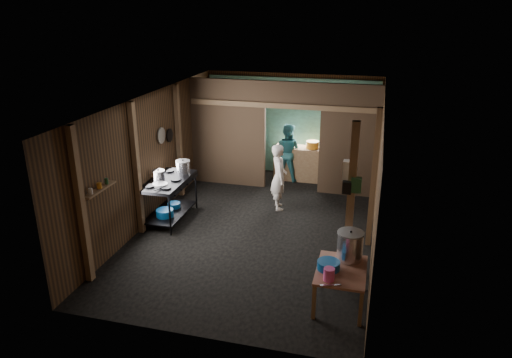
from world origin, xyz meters
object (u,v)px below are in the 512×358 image
(stock_pot, at_px, (350,246))
(cook, at_px, (279,177))
(stove_pot_large, at_px, (183,168))
(yellow_tub, at_px, (313,145))
(gas_range, at_px, (169,200))
(prep_table, at_px, (340,286))
(pink_bucket, at_px, (329,274))

(stock_pot, height_order, cook, cook)
(stove_pot_large, xyz_separation_m, yellow_tub, (2.35, 2.65, -0.08))
(yellow_tub, bearing_deg, stove_pot_large, -131.52)
(gas_range, relative_size, prep_table, 1.49)
(stove_pot_large, height_order, pink_bucket, stove_pot_large)
(stock_pot, distance_m, yellow_tub, 5.03)
(pink_bucket, relative_size, yellow_tub, 0.58)
(stock_pot, bearing_deg, prep_table, -104.65)
(pink_bucket, distance_m, cook, 3.89)
(stove_pot_large, relative_size, cook, 0.21)
(gas_range, relative_size, yellow_tub, 4.62)
(stock_pot, height_order, yellow_tub, stock_pot)
(stock_pot, relative_size, pink_bucket, 2.52)
(prep_table, bearing_deg, cook, 116.65)
(gas_range, xyz_separation_m, yellow_tub, (2.52, 3.07, 0.50))
(pink_bucket, height_order, yellow_tub, yellow_tub)
(prep_table, relative_size, cook, 0.69)
(gas_range, distance_m, pink_bucket, 4.34)
(stove_pot_large, bearing_deg, gas_range, -112.21)
(gas_range, bearing_deg, stock_pot, -25.29)
(pink_bucket, relative_size, cook, 0.13)
(pink_bucket, bearing_deg, gas_range, 145.35)
(stove_pot_large, bearing_deg, cook, 20.66)
(yellow_tub, xyz_separation_m, cook, (-0.44, -1.93, -0.21))
(stock_pot, xyz_separation_m, cook, (-1.72, 2.93, -0.08))
(prep_table, relative_size, pink_bucket, 5.28)
(stove_pot_large, xyz_separation_m, stock_pot, (3.63, -2.21, -0.21))
(stock_pot, distance_m, pink_bucket, 0.72)
(gas_range, height_order, cook, cook)
(stock_pot, bearing_deg, stove_pot_large, 148.64)
(stove_pot_large, relative_size, stock_pot, 0.65)
(yellow_tub, height_order, cook, cook)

